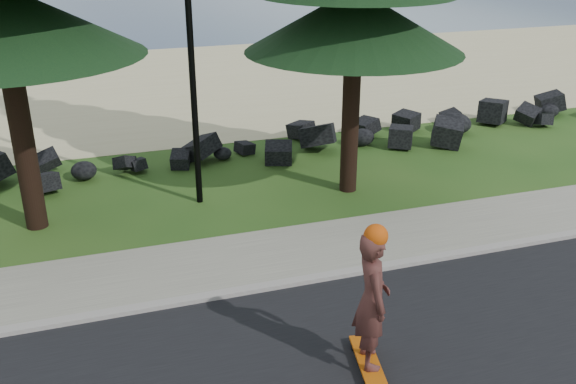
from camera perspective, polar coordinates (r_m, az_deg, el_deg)
ground at (r=12.03m, az=-4.96°, el=-6.78°), size 160.00×160.00×0.00m
kerb at (r=11.26m, az=-3.89°, el=-8.75°), size 160.00×0.20×0.10m
sidewalk at (r=12.18m, az=-5.18°, el=-6.17°), size 160.00×2.00×0.08m
beach_sand at (r=25.50m, az=-12.66°, el=9.10°), size 160.00×15.00×0.01m
seawall_boulders at (r=17.04m, az=-9.35°, el=2.30°), size 60.00×2.40×1.10m
lamp_post at (r=13.70m, az=-8.80°, el=15.15°), size 0.25×0.14×8.14m
skateboarder at (r=9.02m, az=7.47°, el=-9.55°), size 0.62×1.27×2.29m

